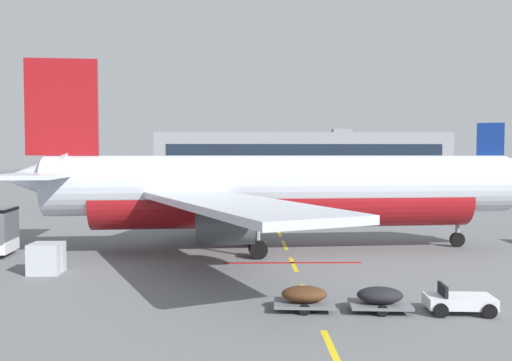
{
  "coord_description": "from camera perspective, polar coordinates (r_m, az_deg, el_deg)",
  "views": [
    {
      "loc": [
        15.19,
        -9.16,
        6.2
      ],
      "look_at": [
        16.07,
        30.41,
        4.38
      ],
      "focal_mm": 38.23,
      "sensor_mm": 36.0,
      "label": 1
    }
  ],
  "objects": [
    {
      "name": "apron_paint_markings",
      "position": [
        46.47,
        2.21,
        -5.03
      ],
      "size": [
        8.0,
        94.54,
        0.01
      ],
      "color": "yellow",
      "rests_on": "ground"
    },
    {
      "name": "terminal_satellite",
      "position": [
        176.93,
        4.64,
        2.75
      ],
      "size": [
        89.89,
        27.64,
        14.79
      ],
      "color": "gray",
      "rests_on": "ground"
    },
    {
      "name": "uld_cargo_container",
      "position": [
        30.94,
        -21.09,
        -7.6
      ],
      "size": [
        1.62,
        1.57,
        1.6
      ],
      "color": "#B7BCC6",
      "rests_on": "ground"
    },
    {
      "name": "airliner_foreground",
      "position": [
        35.51,
        2.02,
        -1.01
      ],
      "size": [
        34.82,
        34.52,
        12.2
      ],
      "color": "silver",
      "rests_on": "ground"
    },
    {
      "name": "baggage_train",
      "position": [
        22.67,
        12.92,
        -11.94
      ],
      "size": [
        8.69,
        2.19,
        1.14
      ],
      "color": "silver",
      "rests_on": "ground"
    }
  ]
}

